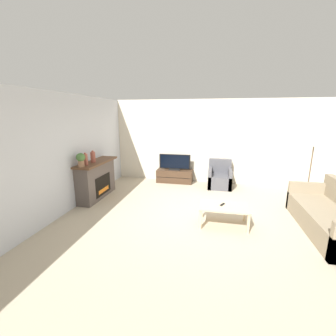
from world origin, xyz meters
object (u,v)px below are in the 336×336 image
(mantel_vase_centre_left, at_px, (93,157))
(potted_plant, at_px, (81,159))
(tv_stand, at_px, (175,176))
(tv, at_px, (175,163))
(armchair, at_px, (220,178))
(coffee_table, at_px, (224,208))
(fireplace, at_px, (96,179))
(mantel_vase_left, at_px, (85,159))
(remote, at_px, (222,204))
(couch, at_px, (333,218))
(floor_lamp, at_px, (314,145))

(mantel_vase_centre_left, distance_m, potted_plant, 0.55)
(tv_stand, distance_m, tv, 0.46)
(mantel_vase_centre_left, distance_m, armchair, 3.81)
(potted_plant, xyz_separation_m, armchair, (3.29, 2.26, -0.92))
(potted_plant, bearing_deg, coffee_table, -4.73)
(potted_plant, distance_m, armchair, 4.09)
(fireplace, xyz_separation_m, tv_stand, (1.84, 1.81, -0.30))
(mantel_vase_left, xyz_separation_m, coffee_table, (3.33, -0.47, -0.79))
(tv, height_order, remote, tv)
(potted_plant, bearing_deg, tv, 53.61)
(mantel_vase_left, relative_size, potted_plant, 0.94)
(tv_stand, height_order, remote, remote)
(armchair, relative_size, coffee_table, 0.86)
(tv_stand, bearing_deg, mantel_vase_left, -128.64)
(mantel_vase_left, bearing_deg, couch, -3.67)
(potted_plant, bearing_deg, remote, -4.26)
(tv_stand, distance_m, couch, 4.42)
(coffee_table, bearing_deg, tv_stand, 118.68)
(coffee_table, relative_size, couch, 0.45)
(tv, xyz_separation_m, floor_lamp, (3.58, -1.24, 0.85))
(potted_plant, relative_size, tv, 0.32)
(mantel_vase_left, relative_size, mantel_vase_centre_left, 1.01)
(remote, distance_m, floor_lamp, 2.79)
(floor_lamp, bearing_deg, potted_plant, -167.14)
(mantel_vase_left, xyz_separation_m, floor_lamp, (5.40, 1.04, 0.36))
(floor_lamp, bearing_deg, couch, -91.03)
(floor_lamp, bearing_deg, tv, 160.88)
(floor_lamp, bearing_deg, mantel_vase_left, -169.13)
(fireplace, distance_m, tv, 2.58)
(mantel_vase_left, bearing_deg, armchair, 32.11)
(floor_lamp, bearing_deg, remote, -144.90)
(tv, height_order, floor_lamp, floor_lamp)
(fireplace, relative_size, tv_stand, 1.32)
(couch, bearing_deg, mantel_vase_left, 176.33)
(fireplace, height_order, couch, fireplace)
(mantel_vase_centre_left, xyz_separation_m, floor_lamp, (5.40, 0.69, 0.37))
(remote, relative_size, floor_lamp, 0.09)
(mantel_vase_centre_left, relative_size, couch, 0.14)
(armchair, xyz_separation_m, remote, (0.01, -2.50, 0.15))
(mantel_vase_left, xyz_separation_m, potted_plant, (-0.00, -0.20, 0.04))
(coffee_table, height_order, floor_lamp, floor_lamp)
(potted_plant, xyz_separation_m, tv, (1.82, 2.47, -0.53))
(tv, bearing_deg, tv_stand, 90.00)
(tv, bearing_deg, remote, -61.52)
(mantel_vase_left, bearing_deg, remote, -7.62)
(mantel_vase_centre_left, bearing_deg, armchair, 27.51)
(floor_lamp, bearing_deg, tv_stand, 160.85)
(fireplace, height_order, tv, fireplace)
(potted_plant, relative_size, floor_lamp, 0.19)
(mantel_vase_left, relative_size, armchair, 0.37)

